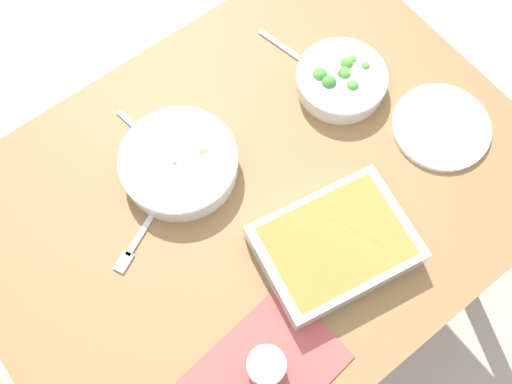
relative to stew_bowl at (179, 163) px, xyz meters
The scene contains 11 objects.
ground_plane 0.79m from the stew_bowl, 123.69° to the left, with size 6.00×6.00×0.00m, color #B2A899.
dining_table 0.21m from the stew_bowl, 123.69° to the left, with size 1.20×0.90×0.74m.
placemat 0.46m from the stew_bowl, 75.43° to the left, with size 0.28×0.20×0.00m, color #B24C47.
stew_bowl is the anchor object (origin of this frame).
broccoli_bowl 0.41m from the stew_bowl, behind, with size 0.21×0.21×0.06m.
baking_dish 0.37m from the stew_bowl, 112.38° to the left, with size 0.34×0.27×0.06m.
drink_cup 0.46m from the stew_bowl, 75.43° to the left, with size 0.07×0.07×0.08m.
side_plate 0.59m from the stew_bowl, 151.96° to the left, with size 0.22×0.22×0.01m, color white.
spoon_by_stew 0.10m from the stew_bowl, 81.72° to the right, with size 0.04×0.18×0.01m.
spoon_by_broccoli 0.39m from the stew_bowl, 169.71° to the right, with size 0.05×0.18×0.01m.
fork_on_table 0.19m from the stew_bowl, 25.31° to the left, with size 0.17×0.09×0.01m.
Camera 1 is at (0.30, 0.39, 1.92)m, focal length 41.97 mm.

